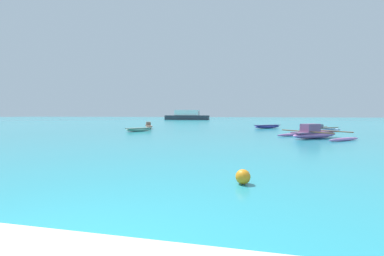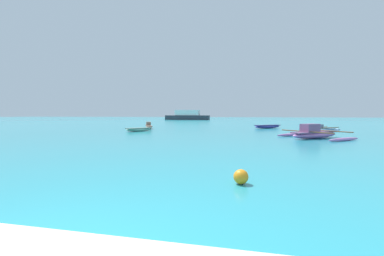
% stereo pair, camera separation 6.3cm
% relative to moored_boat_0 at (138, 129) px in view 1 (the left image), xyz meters
% --- Properties ---
extents(moored_boat_0, '(2.13, 2.50, 0.32)m').
position_rel_moored_boat_0_xyz_m(moored_boat_0, '(0.00, 0.00, 0.00)').
color(moored_boat_0, '#94CFB7').
rests_on(moored_boat_0, ground_plane).
extents(moored_boat_1, '(4.75, 4.88, 0.95)m').
position_rel_moored_boat_0_xyz_m(moored_boat_1, '(13.95, -3.79, 0.13)').
color(moored_boat_1, '#C271B7').
rests_on(moored_boat_1, ground_plane).
extents(moored_boat_2, '(3.83, 3.80, 0.61)m').
position_rel_moored_boat_0_xyz_m(moored_boat_2, '(16.46, 4.25, 0.01)').
color(moored_boat_2, '#9AAAD4').
rests_on(moored_boat_2, ground_plane).
extents(moored_boat_3, '(2.30, 3.95, 0.70)m').
position_rel_moored_boat_0_xyz_m(moored_boat_3, '(-0.83, 4.52, 0.07)').
color(moored_boat_3, tan).
rests_on(moored_boat_3, ground_plane).
extents(moored_boat_4, '(3.15, 2.70, 0.38)m').
position_rel_moored_boat_0_xyz_m(moored_boat_4, '(11.82, 7.61, 0.03)').
color(moored_boat_4, '#473E9B').
rests_on(moored_boat_4, ground_plane).
extents(mooring_buoy_0, '(0.34, 0.34, 0.34)m').
position_rel_moored_boat_0_xyz_m(mooring_buoy_0, '(9.62, -15.83, -0.01)').
color(mooring_buoy_0, orange).
rests_on(mooring_buoy_0, ground_plane).
extents(distant_ferry, '(11.69, 2.57, 2.57)m').
position_rel_moored_boat_0_xyz_m(distant_ferry, '(-6.13, 44.82, 0.86)').
color(distant_ferry, '#2D333D').
rests_on(distant_ferry, ground_plane).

